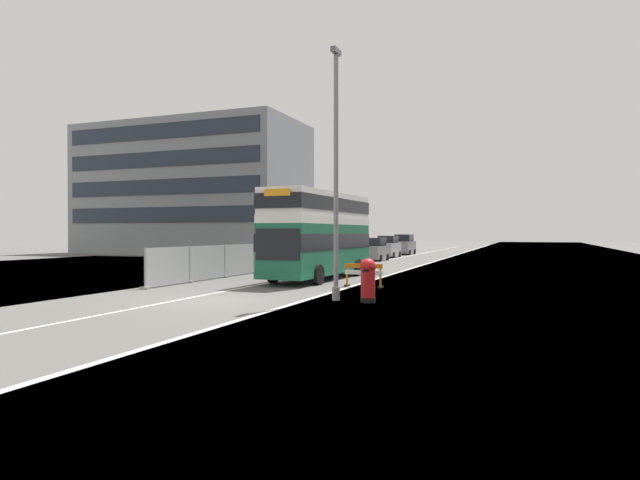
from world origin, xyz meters
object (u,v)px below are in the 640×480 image
object	(u,v)px
double_decker_bus	(319,234)
car_receding_far	(404,245)
roadworks_barrier	(364,272)
lamppost_foreground	(336,181)
red_pillar_postbox	(368,278)
car_receding_mid	(388,247)
car_oncoming_near	(374,250)

from	to	relation	value
double_decker_bus	car_receding_far	bearing A→B (deg)	94.89
roadworks_barrier	car_receding_far	size ratio (longest dim) A/B	0.41
lamppost_foreground	red_pillar_postbox	distance (m)	3.82
car_receding_mid	roadworks_barrier	bearing A→B (deg)	-78.03
roadworks_barrier	car_receding_mid	world-z (taller)	car_receding_mid
red_pillar_postbox	car_receding_mid	bearing A→B (deg)	102.94
double_decker_bus	car_receding_far	world-z (taller)	double_decker_bus
double_decker_bus	roadworks_barrier	world-z (taller)	double_decker_bus
car_receding_mid	car_oncoming_near	bearing A→B (deg)	-86.67
red_pillar_postbox	car_receding_far	xyz separation A→B (m)	(-8.25, 43.42, 0.21)
roadworks_barrier	red_pillar_postbox	bearing A→B (deg)	-71.67
car_receding_mid	lamppost_foreground	bearing A→B (deg)	-79.01
roadworks_barrier	car_receding_mid	bearing A→B (deg)	101.97
double_decker_bus	lamppost_foreground	xyz separation A→B (m)	(3.98, -8.48, 1.98)
lamppost_foreground	car_receding_mid	xyz separation A→B (m)	(-6.84, 35.24, -3.43)
double_decker_bus	red_pillar_postbox	xyz separation A→B (m)	(5.27, -8.63, -1.62)
double_decker_bus	car_oncoming_near	bearing A→B (deg)	97.05
red_pillar_postbox	car_oncoming_near	bearing A→B (deg)	105.15
lamppost_foreground	car_receding_far	distance (m)	43.96
red_pillar_postbox	car_receding_mid	size ratio (longest dim) A/B	0.37
roadworks_barrier	double_decker_bus	bearing A→B (deg)	136.61
lamppost_foreground	car_receding_mid	world-z (taller)	lamppost_foreground
car_oncoming_near	red_pillar_postbox	bearing A→B (deg)	-74.85
lamppost_foreground	roadworks_barrier	distance (m)	6.42
double_decker_bus	car_receding_mid	size ratio (longest dim) A/B	2.33
car_receding_far	double_decker_bus	bearing A→B (deg)	-85.11
car_oncoming_near	car_receding_mid	distance (m)	6.82
double_decker_bus	car_receding_mid	xyz separation A→B (m)	(-2.86, 26.76, -1.46)
lamppost_foreground	red_pillar_postbox	world-z (taller)	lamppost_foreground
roadworks_barrier	lamppost_foreground	bearing A→B (deg)	-84.84
double_decker_bus	car_oncoming_near	distance (m)	20.17
car_oncoming_near	car_receding_far	size ratio (longest dim) A/B	0.88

